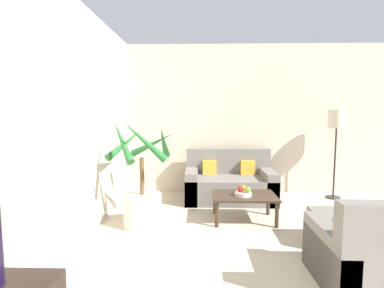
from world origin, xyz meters
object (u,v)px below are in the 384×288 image
floor_lamp (337,125)px  armchair (375,257)px  apple_green (248,190)px  sofa_loveseat (229,184)px  coffee_table (244,198)px  ottoman (338,228)px  potted_palm (142,193)px  fruit_bowl (243,194)px  apple_red (240,189)px  orange_fruit (243,188)px

floor_lamp → armchair: bearing=-107.3°
armchair → apple_green: bearing=119.7°
sofa_loveseat → floor_lamp: 2.08m
coffee_table → armchair: armchair is taller
coffee_table → ottoman: ottoman is taller
potted_palm → ottoman: potted_palm is taller
fruit_bowl → ottoman: size_ratio=0.41×
potted_palm → apple_green: size_ratio=17.82×
potted_palm → armchair: (2.22, -1.32, -0.17)m
apple_green → armchair: (0.84, -1.47, -0.18)m
potted_palm → sofa_loveseat: bearing=44.5°
apple_red → orange_fruit: apple_red is taller
potted_palm → apple_green: 1.39m
sofa_loveseat → apple_green: bearing=-82.6°
orange_fruit → apple_red: bearing=-126.8°
potted_palm → apple_red: size_ratio=18.00×
fruit_bowl → armchair: bearing=-59.3°
sofa_loveseat → floor_lamp: floor_lamp is taller
ottoman → orange_fruit: bearing=143.1°
potted_palm → coffee_table: bearing=10.0°
potted_palm → floor_lamp: floor_lamp is taller
orange_fruit → ottoman: 1.23m
coffee_table → armchair: 1.79m
floor_lamp → orange_fruit: 2.21m
sofa_loveseat → apple_red: bearing=-87.6°
sofa_loveseat → coffee_table: sofa_loveseat is taller
potted_palm → orange_fruit: potted_palm is taller
apple_green → ottoman: (0.92, -0.62, -0.27)m
sofa_loveseat → apple_green: (0.14, -1.08, 0.18)m
apple_red → apple_green: same height
sofa_loveseat → orange_fruit: (0.10, -0.98, 0.18)m
potted_palm → armchair: bearing=-30.8°
armchair → ottoman: 0.86m
apple_green → orange_fruit: (-0.04, 0.10, -0.00)m
apple_green → armchair: 1.70m
sofa_loveseat → orange_fruit: bearing=-84.4°
potted_palm → apple_red: potted_palm is taller
ottoman → coffee_table: bearing=143.0°
orange_fruit → ottoman: (0.96, -0.72, -0.27)m
potted_palm → orange_fruit: 1.36m
orange_fruit → sofa_loveseat: bearing=95.6°
fruit_bowl → orange_fruit: size_ratio=2.93×
armchair → coffee_table: bearing=119.1°
floor_lamp → ottoman: 2.28m
fruit_bowl → armchair: 1.75m
potted_palm → apple_red: bearing=7.8°
sofa_loveseat → fruit_bowl: bearing=-85.4°
fruit_bowl → apple_green: size_ratio=2.82×
sofa_loveseat → orange_fruit: sofa_loveseat is taller
apple_red → orange_fruit: 0.09m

